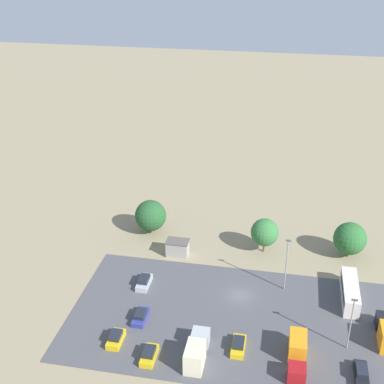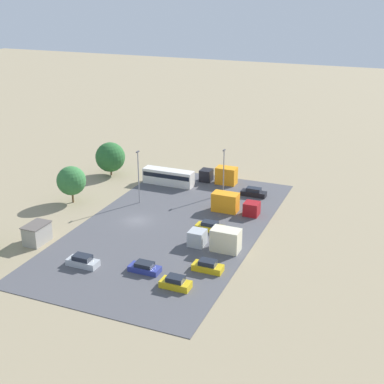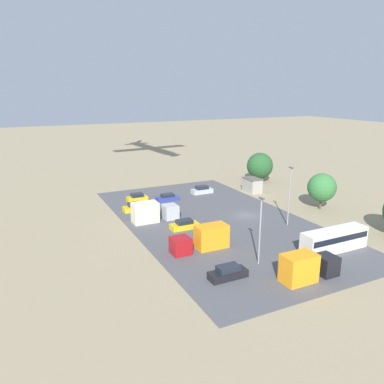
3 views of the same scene
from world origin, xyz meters
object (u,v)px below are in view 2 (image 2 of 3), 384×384
(parked_car_2, at_px, (208,266))
(parked_car_5, at_px, (176,283))
(parked_truck_0, at_px, (221,175))
(parked_truck_1, at_px, (233,204))
(parked_car_0, at_px, (83,261))
(bus, at_px, (168,176))
(shed_building, at_px, (37,233))
(parked_car_3, at_px, (210,227))
(parked_truck_2, at_px, (218,239))
(parked_car_1, at_px, (145,268))
(parked_car_4, at_px, (254,193))

(parked_car_2, bearing_deg, parked_car_5, -21.84)
(parked_truck_0, distance_m, parked_truck_1, 14.84)
(parked_truck_1, bearing_deg, parked_car_0, -27.25)
(bus, relative_size, parked_car_0, 2.24)
(shed_building, distance_m, parked_car_3, 27.20)
(bus, distance_m, parked_car_2, 35.23)
(bus, relative_size, parked_truck_2, 1.30)
(parked_car_1, xyz_separation_m, parked_truck_1, (-24.49, 4.70, 0.94))
(parked_car_2, xyz_separation_m, parked_car_5, (5.80, -2.33, 0.02))
(parked_truck_0, height_order, parked_truck_1, parked_truck_0)
(shed_building, xyz_separation_m, parked_car_0, (3.64, 10.61, -0.80))
(bus, bearing_deg, parked_car_4, 91.41)
(parked_truck_1, bearing_deg, parked_car_2, 9.04)
(bus, distance_m, parked_truck_2, 29.20)
(parked_truck_2, bearing_deg, parked_car_2, -171.50)
(parked_car_1, xyz_separation_m, parked_car_2, (-3.59, 8.03, 0.07))
(parked_truck_1, bearing_deg, bus, -117.25)
(parked_car_3, relative_size, parked_truck_0, 0.62)
(parked_car_3, height_order, parked_car_4, parked_car_4)
(bus, relative_size, parked_car_5, 2.53)
(parked_car_4, bearing_deg, parked_truck_1, -8.09)
(parked_car_0, distance_m, parked_truck_0, 40.07)
(parked_truck_1, height_order, parked_truck_2, parked_truck_2)
(parked_car_3, bearing_deg, parked_car_2, -160.60)
(parked_car_3, xyz_separation_m, parked_truck_1, (-8.48, 1.05, 0.90))
(bus, height_order, parked_car_4, bus)
(parked_car_3, bearing_deg, parked_truck_0, 15.22)
(parked_car_1, xyz_separation_m, parked_car_5, (2.21, 5.70, 0.10))
(shed_building, height_order, parked_car_5, shed_building)
(parked_truck_2, bearing_deg, parked_car_3, 30.62)
(shed_building, distance_m, parked_car_2, 27.59)
(parked_car_4, xyz_separation_m, parked_car_5, (35.51, -0.25, 0.01))
(parked_truck_0, bearing_deg, parked_truck_2, -161.29)
(parked_car_0, height_order, parked_truck_0, parked_truck_0)
(shed_building, height_order, bus, bus)
(parked_car_2, relative_size, parked_car_3, 0.94)
(parked_car_0, bearing_deg, parked_car_1, -78.03)
(parked_car_5, bearing_deg, shed_building, -98.95)
(parked_car_4, height_order, parked_truck_0, parked_truck_0)
(shed_building, height_order, parked_truck_1, parked_truck_1)
(parked_car_0, bearing_deg, parked_truck_0, -9.57)
(shed_building, distance_m, parked_car_1, 19.59)
(shed_building, xyz_separation_m, parked_car_3, (-14.26, 23.15, -0.85))
(parked_car_3, distance_m, parked_truck_1, 8.59)
(parked_car_4, relative_size, parked_truck_0, 0.64)
(bus, distance_m, parked_car_4, 17.53)
(bus, xyz_separation_m, parked_truck_2, (22.54, 18.57, -0.07))
(parked_car_0, relative_size, parked_truck_1, 0.55)
(parked_car_1, height_order, parked_truck_0, parked_truck_0)
(parked_car_2, height_order, parked_truck_1, parked_truck_1)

